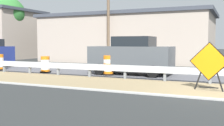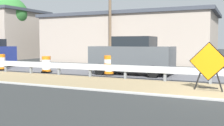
% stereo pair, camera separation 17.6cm
% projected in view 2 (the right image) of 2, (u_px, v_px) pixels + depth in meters
% --- Properties ---
extents(ground_plane, '(160.00, 160.00, 0.00)m').
position_uv_depth(ground_plane, '(217.00, 94.00, 9.88)').
color(ground_plane, '#2B2D2D').
extents(median_dirt_strip, '(3.71, 120.00, 0.01)m').
position_uv_depth(median_dirt_strip, '(219.00, 91.00, 10.47)').
color(median_dirt_strip, '#8E7A56').
rests_on(median_dirt_strip, ground).
extents(curb_near_edge, '(0.20, 120.00, 0.11)m').
position_uv_depth(curb_near_edge, '(214.00, 100.00, 8.70)').
color(curb_near_edge, '#ADADA8').
rests_on(curb_near_edge, ground).
extents(guardrail_median, '(0.18, 48.97, 0.71)m').
position_uv_depth(guardrail_median, '(144.00, 70.00, 13.38)').
color(guardrail_median, silver).
rests_on(guardrail_median, ground).
extents(warning_sign_diamond, '(0.22, 1.48, 1.87)m').
position_uv_depth(warning_sign_diamond, '(209.00, 64.00, 10.38)').
color(warning_sign_diamond, black).
rests_on(warning_sign_diamond, ground).
extents(traffic_barrel_nearest, '(0.72, 0.72, 1.12)m').
position_uv_depth(traffic_barrel_nearest, '(109.00, 66.00, 15.60)').
color(traffic_barrel_nearest, orange).
rests_on(traffic_barrel_nearest, ground).
extents(traffic_barrel_close, '(0.67, 0.67, 1.01)m').
position_uv_depth(traffic_barrel_close, '(46.00, 65.00, 16.87)').
color(traffic_barrel_close, orange).
rests_on(traffic_barrel_close, ground).
extents(traffic_barrel_mid, '(0.73, 0.73, 1.07)m').
position_uv_depth(traffic_barrel_mid, '(1.00, 63.00, 18.52)').
color(traffic_barrel_mid, orange).
rests_on(traffic_barrel_mid, ground).
extents(car_lead_near_lane, '(2.13, 4.73, 2.19)m').
position_uv_depth(car_lead_near_lane, '(132.00, 56.00, 15.78)').
color(car_lead_near_lane, '#4C5156').
rests_on(car_lead_near_lane, ground).
extents(roadside_shop_near, '(8.59, 16.55, 4.62)m').
position_uv_depth(roadside_shop_near, '(130.00, 38.00, 27.40)').
color(roadside_shop_near, '#AD9E8E').
rests_on(roadside_shop_near, ground).
extents(utility_pole_near, '(0.24, 1.80, 9.35)m').
position_uv_depth(utility_pole_near, '(110.00, 7.00, 23.06)').
color(utility_pole_near, brown).
rests_on(utility_pole_near, ground).
extents(tree_roadside, '(4.61, 4.61, 7.11)m').
position_uv_depth(tree_roadside, '(7.00, 15.00, 31.02)').
color(tree_roadside, brown).
rests_on(tree_roadside, ground).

